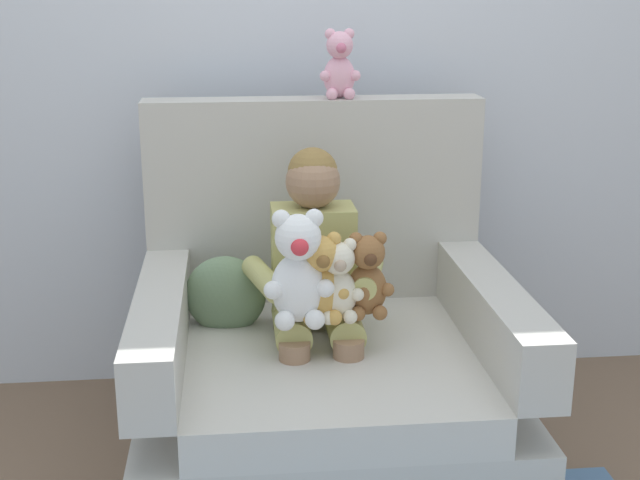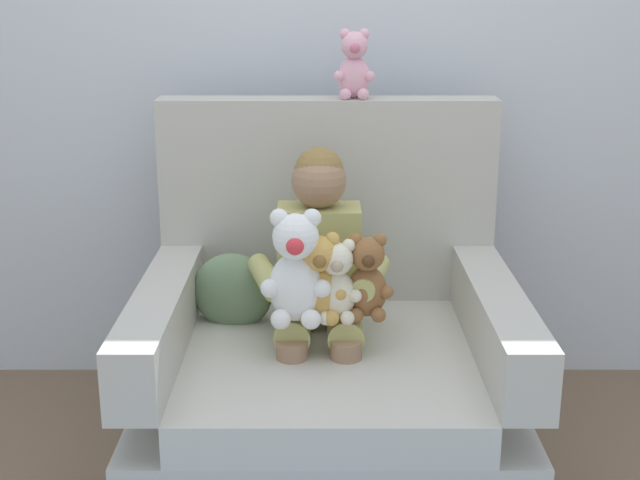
{
  "view_description": "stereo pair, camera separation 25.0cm",
  "coord_description": "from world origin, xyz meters",
  "px_view_note": "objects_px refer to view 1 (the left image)",
  "views": [
    {
      "loc": [
        -0.28,
        -2.44,
        1.48
      ],
      "look_at": [
        -0.03,
        -0.05,
        0.76
      ],
      "focal_mm": 48.72,
      "sensor_mm": 36.0,
      "label": 1
    },
    {
      "loc": [
        -0.03,
        -2.45,
        1.48
      ],
      "look_at": [
        -0.03,
        -0.05,
        0.76
      ],
      "focal_mm": 48.72,
      "sensor_mm": 36.0,
      "label": 2
    }
  ],
  "objects_px": {
    "seated_child": "(315,269)",
    "plush_brown": "(367,277)",
    "armchair": "(325,362)",
    "plush_white": "(298,271)",
    "throw_pillow": "(226,295)",
    "plush_cream": "(338,282)",
    "plush_pink_on_backrest": "(340,66)",
    "plush_honey": "(321,280)"
  },
  "relations": [
    {
      "from": "armchair",
      "to": "plush_pink_on_backrest",
      "type": "distance_m",
      "value": 0.97
    },
    {
      "from": "armchair",
      "to": "seated_child",
      "type": "height_order",
      "value": "armchair"
    },
    {
      "from": "seated_child",
      "to": "plush_cream",
      "type": "bearing_deg",
      "value": -79.57
    },
    {
      "from": "armchair",
      "to": "plush_pink_on_backrest",
      "type": "bearing_deg",
      "value": 77.0
    },
    {
      "from": "plush_cream",
      "to": "plush_honey",
      "type": "bearing_deg",
      "value": -160.2
    },
    {
      "from": "armchair",
      "to": "plush_pink_on_backrest",
      "type": "height_order",
      "value": "plush_pink_on_backrest"
    },
    {
      "from": "seated_child",
      "to": "plush_white",
      "type": "relative_size",
      "value": 2.4
    },
    {
      "from": "plush_cream",
      "to": "seated_child",
      "type": "bearing_deg",
      "value": 126.27
    },
    {
      "from": "seated_child",
      "to": "throw_pillow",
      "type": "distance_m",
      "value": 0.32
    },
    {
      "from": "armchair",
      "to": "plush_brown",
      "type": "xyz_separation_m",
      "value": [
        0.11,
        -0.11,
        0.32
      ]
    },
    {
      "from": "armchair",
      "to": "throw_pillow",
      "type": "distance_m",
      "value": 0.39
    },
    {
      "from": "seated_child",
      "to": "plush_white",
      "type": "distance_m",
      "value": 0.2
    },
    {
      "from": "plush_brown",
      "to": "plush_cream",
      "type": "distance_m",
      "value": 0.09
    },
    {
      "from": "plush_pink_on_backrest",
      "to": "plush_white",
      "type": "bearing_deg",
      "value": -108.07
    },
    {
      "from": "throw_pillow",
      "to": "armchair",
      "type": "bearing_deg",
      "value": -23.04
    },
    {
      "from": "seated_child",
      "to": "plush_brown",
      "type": "height_order",
      "value": "seated_child"
    },
    {
      "from": "seated_child",
      "to": "throw_pillow",
      "type": "xyz_separation_m",
      "value": [
        -0.28,
        0.1,
        -0.11
      ]
    },
    {
      "from": "plush_honey",
      "to": "plush_white",
      "type": "bearing_deg",
      "value": -156.73
    },
    {
      "from": "plush_honey",
      "to": "throw_pillow",
      "type": "bearing_deg",
      "value": 148.62
    },
    {
      "from": "seated_child",
      "to": "throw_pillow",
      "type": "height_order",
      "value": "seated_child"
    },
    {
      "from": "plush_pink_on_backrest",
      "to": "throw_pillow",
      "type": "bearing_deg",
      "value": -147.19
    },
    {
      "from": "armchair",
      "to": "seated_child",
      "type": "xyz_separation_m",
      "value": [
        -0.03,
        0.03,
        0.3
      ]
    },
    {
      "from": "plush_brown",
      "to": "plush_honey",
      "type": "bearing_deg",
      "value": -178.64
    },
    {
      "from": "plush_honey",
      "to": "seated_child",
      "type": "bearing_deg",
      "value": 102.71
    },
    {
      "from": "plush_white",
      "to": "seated_child",
      "type": "bearing_deg",
      "value": 83.08
    },
    {
      "from": "seated_child",
      "to": "throw_pillow",
      "type": "relative_size",
      "value": 3.17
    },
    {
      "from": "plush_honey",
      "to": "throw_pillow",
      "type": "xyz_separation_m",
      "value": [
        -0.28,
        0.27,
        -0.13
      ]
    },
    {
      "from": "seated_child",
      "to": "plush_brown",
      "type": "bearing_deg",
      "value": -51.74
    },
    {
      "from": "seated_child",
      "to": "plush_honey",
      "type": "xyz_separation_m",
      "value": [
        0.0,
        -0.16,
        0.02
      ]
    },
    {
      "from": "seated_child",
      "to": "plush_cream",
      "type": "relative_size",
      "value": 3.31
    },
    {
      "from": "plush_white",
      "to": "plush_cream",
      "type": "distance_m",
      "value": 0.13
    },
    {
      "from": "plush_honey",
      "to": "throw_pillow",
      "type": "height_order",
      "value": "plush_honey"
    },
    {
      "from": "armchair",
      "to": "plush_cream",
      "type": "bearing_deg",
      "value": -80.54
    },
    {
      "from": "seated_child",
      "to": "plush_cream",
      "type": "height_order",
      "value": "seated_child"
    },
    {
      "from": "armchair",
      "to": "plush_white",
      "type": "bearing_deg",
      "value": -122.6
    },
    {
      "from": "plush_pink_on_backrest",
      "to": "seated_child",
      "type": "bearing_deg",
      "value": -107.38
    },
    {
      "from": "plush_cream",
      "to": "plush_pink_on_backrest",
      "type": "distance_m",
      "value": 0.77
    },
    {
      "from": "plush_white",
      "to": "plush_brown",
      "type": "height_order",
      "value": "plush_white"
    },
    {
      "from": "plush_white",
      "to": "plush_pink_on_backrest",
      "type": "relative_size",
      "value": 1.5
    },
    {
      "from": "plush_brown",
      "to": "throw_pillow",
      "type": "relative_size",
      "value": 1.0
    },
    {
      "from": "plush_white",
      "to": "plush_cream",
      "type": "xyz_separation_m",
      "value": [
        0.12,
        0.01,
        -0.04
      ]
    },
    {
      "from": "plush_honey",
      "to": "plush_white",
      "type": "height_order",
      "value": "plush_white"
    }
  ]
}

